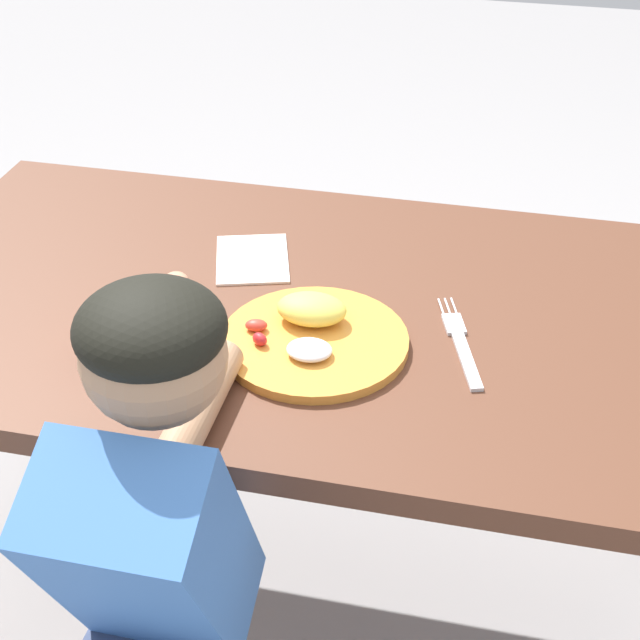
% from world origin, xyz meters
% --- Properties ---
extents(ground_plane, '(8.00, 8.00, 0.00)m').
position_xyz_m(ground_plane, '(0.00, 0.00, 0.00)').
color(ground_plane, gray).
extents(dining_table, '(1.37, 0.73, 0.67)m').
position_xyz_m(dining_table, '(0.00, 0.00, 0.57)').
color(dining_table, brown).
rests_on(dining_table, ground_plane).
extents(plate, '(0.27, 0.27, 0.05)m').
position_xyz_m(plate, '(0.00, -0.10, 0.68)').
color(plate, gold).
rests_on(plate, dining_table).
extents(fork, '(0.09, 0.22, 0.01)m').
position_xyz_m(fork, '(0.21, -0.06, 0.67)').
color(fork, silver).
rests_on(fork, dining_table).
extents(spoon, '(0.09, 0.18, 0.02)m').
position_xyz_m(spoon, '(-0.22, -0.03, 0.68)').
color(spoon, tan).
rests_on(spoon, dining_table).
extents(drinking_cup, '(0.08, 0.08, 0.09)m').
position_xyz_m(drinking_cup, '(-0.24, -0.18, 0.71)').
color(drinking_cup, '#E56E40').
rests_on(drinking_cup, dining_table).
extents(napkin, '(0.15, 0.18, 0.00)m').
position_xyz_m(napkin, '(-0.14, 0.10, 0.67)').
color(napkin, white).
rests_on(napkin, dining_table).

